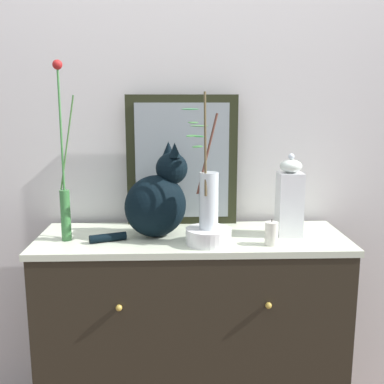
{
  "coord_description": "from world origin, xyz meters",
  "views": [
    {
      "loc": [
        -0.06,
        -1.77,
        1.44
      ],
      "look_at": [
        0.0,
        0.0,
        1.09
      ],
      "focal_mm": 42.72,
      "sensor_mm": 36.0,
      "label": 1
    }
  ],
  "objects_px": {
    "mirror_leaning": "(182,161)",
    "bowl_porcelain": "(209,236)",
    "vase_glass_clear": "(208,193)",
    "sideboard": "(192,340)",
    "vase_slim_green": "(64,189)",
    "candle_pillar": "(271,234)",
    "jar_lidded_porcelain": "(289,199)",
    "cat_sitting": "(158,199)"
  },
  "relations": [
    {
      "from": "vase_glass_clear",
      "to": "sideboard",
      "type": "bearing_deg",
      "value": 118.28
    },
    {
      "from": "mirror_leaning",
      "to": "candle_pillar",
      "type": "relative_size",
      "value": 5.58
    },
    {
      "from": "sideboard",
      "to": "vase_slim_green",
      "type": "bearing_deg",
      "value": -175.47
    },
    {
      "from": "vase_slim_green",
      "to": "jar_lidded_porcelain",
      "type": "distance_m",
      "value": 0.88
    },
    {
      "from": "jar_lidded_porcelain",
      "to": "vase_glass_clear",
      "type": "bearing_deg",
      "value": -162.81
    },
    {
      "from": "sideboard",
      "to": "mirror_leaning",
      "type": "bearing_deg",
      "value": 100.54
    },
    {
      "from": "sideboard",
      "to": "jar_lidded_porcelain",
      "type": "bearing_deg",
      "value": 0.22
    },
    {
      "from": "bowl_porcelain",
      "to": "jar_lidded_porcelain",
      "type": "bearing_deg",
      "value": 17.82
    },
    {
      "from": "sideboard",
      "to": "bowl_porcelain",
      "type": "distance_m",
      "value": 0.5
    },
    {
      "from": "mirror_leaning",
      "to": "vase_glass_clear",
      "type": "distance_m",
      "value": 0.32
    },
    {
      "from": "mirror_leaning",
      "to": "jar_lidded_porcelain",
      "type": "xyz_separation_m",
      "value": [
        0.43,
        -0.19,
        -0.13
      ]
    },
    {
      "from": "sideboard",
      "to": "bowl_porcelain",
      "type": "height_order",
      "value": "bowl_porcelain"
    },
    {
      "from": "vase_glass_clear",
      "to": "candle_pillar",
      "type": "relative_size",
      "value": 5.06
    },
    {
      "from": "mirror_leaning",
      "to": "candle_pillar",
      "type": "xyz_separation_m",
      "value": [
        0.33,
        -0.32,
        -0.24
      ]
    },
    {
      "from": "vase_slim_green",
      "to": "mirror_leaning",
      "type": "bearing_deg",
      "value": 27.22
    },
    {
      "from": "cat_sitting",
      "to": "bowl_porcelain",
      "type": "bearing_deg",
      "value": -30.21
    },
    {
      "from": "mirror_leaning",
      "to": "bowl_porcelain",
      "type": "height_order",
      "value": "mirror_leaning"
    },
    {
      "from": "bowl_porcelain",
      "to": "vase_glass_clear",
      "type": "distance_m",
      "value": 0.16
    },
    {
      "from": "sideboard",
      "to": "vase_slim_green",
      "type": "xyz_separation_m",
      "value": [
        -0.49,
        -0.04,
        0.66
      ]
    },
    {
      "from": "cat_sitting",
      "to": "candle_pillar",
      "type": "relative_size",
      "value": 4.01
    },
    {
      "from": "candle_pillar",
      "to": "sideboard",
      "type": "bearing_deg",
      "value": 156.43
    },
    {
      "from": "mirror_leaning",
      "to": "cat_sitting",
      "type": "xyz_separation_m",
      "value": [
        -0.1,
        -0.19,
        -0.13
      ]
    },
    {
      "from": "candle_pillar",
      "to": "jar_lidded_porcelain",
      "type": "bearing_deg",
      "value": 53.46
    },
    {
      "from": "candle_pillar",
      "to": "vase_glass_clear",
      "type": "bearing_deg",
      "value": 173.78
    },
    {
      "from": "jar_lidded_porcelain",
      "to": "candle_pillar",
      "type": "distance_m",
      "value": 0.19
    },
    {
      "from": "sideboard",
      "to": "candle_pillar",
      "type": "bearing_deg",
      "value": -23.57
    },
    {
      "from": "mirror_leaning",
      "to": "jar_lidded_porcelain",
      "type": "distance_m",
      "value": 0.49
    },
    {
      "from": "sideboard",
      "to": "bowl_porcelain",
      "type": "bearing_deg",
      "value": -60.56
    },
    {
      "from": "vase_slim_green",
      "to": "candle_pillar",
      "type": "height_order",
      "value": "vase_slim_green"
    },
    {
      "from": "mirror_leaning",
      "to": "bowl_porcelain",
      "type": "relative_size",
      "value": 3.23
    },
    {
      "from": "sideboard",
      "to": "bowl_porcelain",
      "type": "relative_size",
      "value": 7.11
    },
    {
      "from": "cat_sitting",
      "to": "candle_pillar",
      "type": "height_order",
      "value": "cat_sitting"
    },
    {
      "from": "vase_glass_clear",
      "to": "vase_slim_green",
      "type": "bearing_deg",
      "value": 173.35
    },
    {
      "from": "cat_sitting",
      "to": "candle_pillar",
      "type": "distance_m",
      "value": 0.46
    },
    {
      "from": "mirror_leaning",
      "to": "jar_lidded_porcelain",
      "type": "bearing_deg",
      "value": -24.36
    },
    {
      "from": "mirror_leaning",
      "to": "candle_pillar",
      "type": "bearing_deg",
      "value": -44.35
    },
    {
      "from": "vase_slim_green",
      "to": "bowl_porcelain",
      "type": "xyz_separation_m",
      "value": [
        0.55,
        -0.07,
        -0.17
      ]
    },
    {
      "from": "sideboard",
      "to": "vase_glass_clear",
      "type": "bearing_deg",
      "value": -61.72
    },
    {
      "from": "mirror_leaning",
      "to": "vase_slim_green",
      "type": "distance_m",
      "value": 0.52
    },
    {
      "from": "jar_lidded_porcelain",
      "to": "bowl_porcelain",
      "type": "bearing_deg",
      "value": -162.18
    },
    {
      "from": "cat_sitting",
      "to": "candle_pillar",
      "type": "bearing_deg",
      "value": -17.64
    },
    {
      "from": "cat_sitting",
      "to": "vase_slim_green",
      "type": "xyz_separation_m",
      "value": [
        -0.35,
        -0.05,
        0.05
      ]
    }
  ]
}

